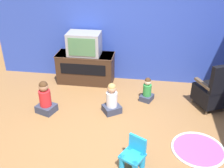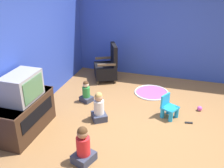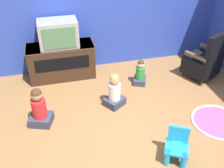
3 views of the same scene
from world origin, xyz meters
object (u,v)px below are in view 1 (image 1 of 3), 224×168
at_px(tv_cabinet, 86,68).
at_px(child_watching_left, 45,99).
at_px(black_armchair, 215,91).
at_px(yellow_kid_chair, 133,157).
at_px(television, 84,44).
at_px(child_watching_center, 112,100).
at_px(child_watching_right, 147,91).

bearing_deg(tv_cabinet, child_watching_left, -109.27).
xyz_separation_m(black_armchair, yellow_kid_chair, (-1.41, -1.77, -0.18)).
relative_size(television, child_watching_center, 1.15).
bearing_deg(tv_cabinet, child_watching_center, -56.27).
bearing_deg(tv_cabinet, television, -90.00).
bearing_deg(child_watching_center, yellow_kid_chair, -103.37).
bearing_deg(child_watching_left, tv_cabinet, 90.18).
xyz_separation_m(tv_cabinet, yellow_kid_chair, (1.27, -2.48, -0.16)).
bearing_deg(television, black_armchair, -14.60).
relative_size(television, child_watching_left, 1.08).
height_order(tv_cabinet, child_watching_left, tv_cabinet).
xyz_separation_m(television, child_watching_center, (0.77, -1.13, -0.66)).
height_order(black_armchair, child_watching_right, black_armchair).
bearing_deg(child_watching_right, child_watching_left, 133.81).
distance_m(television, child_watching_right, 1.69).
distance_m(yellow_kid_chair, child_watching_right, 1.87).
bearing_deg(television, child_watching_right, -23.12).
distance_m(television, child_watching_left, 1.53).
relative_size(tv_cabinet, television, 1.81).
bearing_deg(television, tv_cabinet, 90.00).
relative_size(black_armchair, child_watching_right, 1.94).
relative_size(child_watching_left, child_watching_right, 1.28).
relative_size(television, child_watching_right, 1.39).
bearing_deg(child_watching_left, child_watching_right, 39.96).
height_order(tv_cabinet, child_watching_right, tv_cabinet).
relative_size(black_armchair, child_watching_center, 1.61).
bearing_deg(yellow_kid_chair, black_armchair, 79.77).
relative_size(child_watching_left, child_watching_center, 1.06).
height_order(television, child_watching_right, television).
bearing_deg(yellow_kid_chair, child_watching_left, 174.50).
bearing_deg(child_watching_left, black_armchair, 30.36).
distance_m(yellow_kid_chair, child_watching_left, 2.09).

